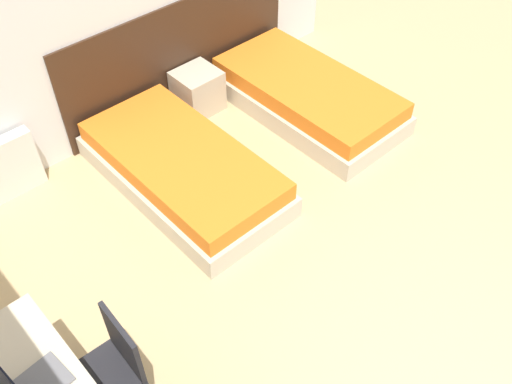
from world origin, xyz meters
TOP-DOWN VIEW (x-y plane):
  - wall_back at (0.00, 4.33)m, footprint 5.49×0.05m
  - headboard_panel at (0.75, 4.29)m, footprint 2.68×0.03m
  - bed_near_window at (-0.04, 3.27)m, footprint 1.00×1.97m
  - bed_near_door at (1.54, 3.27)m, footprint 1.00×1.97m
  - nightstand at (0.75, 4.06)m, footprint 0.43×0.40m
  - chair_near_laptop at (-1.61, 1.90)m, footprint 0.44×0.44m

SIDE VIEW (x-z plane):
  - bed_near_window at x=-0.04m, z-range -0.01..0.37m
  - bed_near_door at x=1.54m, z-range -0.01..0.37m
  - nightstand at x=0.75m, z-range 0.00..0.43m
  - chair_near_laptop at x=-1.61m, z-range 0.06..0.95m
  - headboard_panel at x=0.75m, z-range 0.00..1.08m
  - wall_back at x=0.00m, z-range 0.00..2.70m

